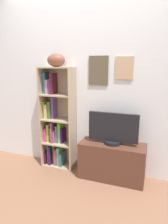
# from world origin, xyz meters

# --- Properties ---
(ground) EXTENTS (5.20, 5.20, 0.04)m
(ground) POSITION_xyz_m (0.00, 0.00, -0.02)
(ground) COLOR #895D45
(back_wall) EXTENTS (4.80, 0.08, 2.49)m
(back_wall) POSITION_xyz_m (0.00, 1.13, 1.25)
(back_wall) COLOR silver
(back_wall) RESTS_ON ground
(bookshelf) EXTENTS (0.49, 0.25, 1.50)m
(bookshelf) POSITION_xyz_m (-0.42, 1.00, 0.66)
(bookshelf) COLOR tan
(bookshelf) RESTS_ON ground
(football) EXTENTS (0.28, 0.22, 0.18)m
(football) POSITION_xyz_m (-0.38, 0.98, 1.59)
(football) COLOR brown
(football) RESTS_ON bookshelf
(tv_stand) EXTENTS (0.87, 0.36, 0.50)m
(tv_stand) POSITION_xyz_m (0.46, 0.92, 0.25)
(tv_stand) COLOR #542F23
(tv_stand) RESTS_ON ground
(television) EXTENTS (0.66, 0.22, 0.42)m
(television) POSITION_xyz_m (0.46, 0.92, 0.70)
(television) COLOR black
(television) RESTS_ON tv_stand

